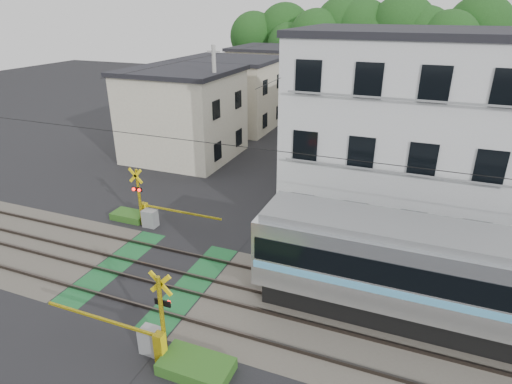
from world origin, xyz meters
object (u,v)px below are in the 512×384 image
at_px(crossing_signal_near, 152,336).
at_px(crossing_signal_far, 149,213).
at_px(apartment_block, 400,129).
at_px(pedestrian, 328,99).

relative_size(crossing_signal_near, crossing_signal_far, 1.00).
height_order(crossing_signal_far, apartment_block, apartment_block).
height_order(crossing_signal_near, crossing_signal_far, same).
xyz_separation_m(apartment_block, pedestrian, (-9.10, 25.15, -3.81)).
distance_m(crossing_signal_near, apartment_block, 14.95).
xyz_separation_m(crossing_signal_far, apartment_block, (11.09, 5.84, 3.94)).
bearing_deg(crossing_signal_near, apartment_block, 65.78).
distance_m(crossing_signal_far, apartment_block, 13.14).
bearing_deg(pedestrian, apartment_block, 126.71).
distance_m(crossing_signal_near, pedestrian, 38.43).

